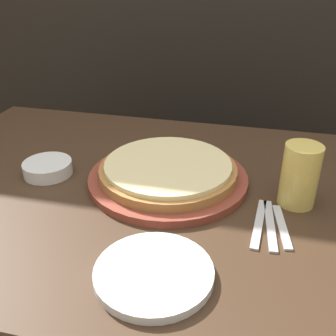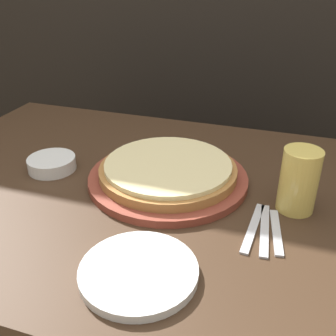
# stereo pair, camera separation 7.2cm
# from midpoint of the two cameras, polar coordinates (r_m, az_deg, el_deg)

# --- Properties ---
(dining_table) EXTENTS (1.45, 0.96, 0.77)m
(dining_table) POSITION_cam_midpoint_polar(r_m,az_deg,el_deg) (1.25, 0.09, -18.18)
(dining_table) COLOR #3D2819
(dining_table) RESTS_ON ground_plane
(pizza_on_board) EXTENTS (0.42, 0.42, 0.06)m
(pizza_on_board) POSITION_cam_midpoint_polar(r_m,az_deg,el_deg) (1.03, 2.01, -0.76)
(pizza_on_board) COLOR brown
(pizza_on_board) RESTS_ON dining_table
(beer_glass) EXTENTS (0.09, 0.09, 0.15)m
(beer_glass) POSITION_cam_midpoint_polar(r_m,az_deg,el_deg) (0.95, 20.61, -1.41)
(beer_glass) COLOR #E5C65B
(beer_glass) RESTS_ON dining_table
(dinner_plate) EXTENTS (0.22, 0.22, 0.02)m
(dinner_plate) POSITION_cam_midpoint_polar(r_m,az_deg,el_deg) (0.75, -1.45, -14.89)
(dinner_plate) COLOR white
(dinner_plate) RESTS_ON dining_table
(side_bowl) EXTENTS (0.13, 0.13, 0.04)m
(side_bowl) POSITION_cam_midpoint_polar(r_m,az_deg,el_deg) (1.13, -14.76, 0.61)
(side_bowl) COLOR white
(side_bowl) RESTS_ON dining_table
(fork) EXTENTS (0.03, 0.19, 0.00)m
(fork) POSITION_cam_midpoint_polar(r_m,az_deg,el_deg) (0.90, 14.52, -8.39)
(fork) COLOR silver
(fork) RESTS_ON dining_table
(dinner_knife) EXTENTS (0.03, 0.19, 0.00)m
(dinner_knife) POSITION_cam_midpoint_polar(r_m,az_deg,el_deg) (0.90, 16.12, -8.63)
(dinner_knife) COLOR silver
(dinner_knife) RESTS_ON dining_table
(spoon) EXTENTS (0.04, 0.16, 0.00)m
(spoon) POSITION_cam_midpoint_polar(r_m,az_deg,el_deg) (0.90, 17.72, -8.86)
(spoon) COLOR silver
(spoon) RESTS_ON dining_table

